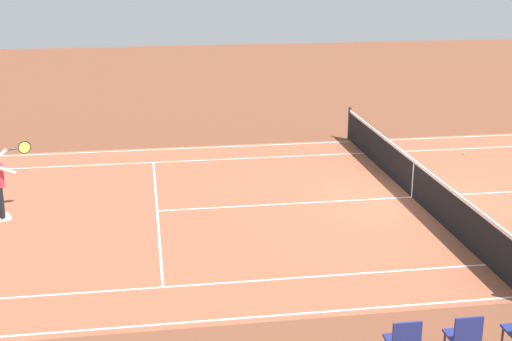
{
  "coord_description": "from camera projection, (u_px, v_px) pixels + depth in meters",
  "views": [
    {
      "loc": [
        6.59,
        16.47,
        6.09
      ],
      "look_at": [
        4.0,
        -0.0,
        0.9
      ],
      "focal_mm": 50.89,
      "sensor_mm": 36.0,
      "label": 1
    }
  ],
  "objects": [
    {
      "name": "tennis_ball",
      "position": [
        464.0,
        153.0,
        22.06
      ],
      "size": [
        0.07,
        0.07,
        0.07
      ],
      "primitive_type": "sphere",
      "color": "#CCE01E",
      "rests_on": "ground_plane"
    },
    {
      "name": "court_slab",
      "position": [
        412.0,
        197.0,
        18.32
      ],
      "size": [
        24.2,
        11.4,
        0.0
      ],
      "primitive_type": "cube",
      "color": "#935138",
      "rests_on": "ground_plane"
    },
    {
      "name": "ground_plane",
      "position": [
        412.0,
        197.0,
        18.32
      ],
      "size": [
        60.0,
        60.0,
        0.0
      ],
      "primitive_type": "plane",
      "color": "brown"
    },
    {
      "name": "spectator_chair_4",
      "position": [
        403.0,
        340.0,
        10.68
      ],
      "size": [
        0.44,
        0.44,
        0.88
      ],
      "color": "#38383D",
      "rests_on": "ground_plane"
    },
    {
      "name": "tennis_net",
      "position": [
        413.0,
        179.0,
        18.17
      ],
      "size": [
        0.1,
        11.7,
        1.08
      ],
      "color": "#2D2D33",
      "rests_on": "ground_plane"
    },
    {
      "name": "court_line_markings",
      "position": [
        412.0,
        197.0,
        18.32
      ],
      "size": [
        23.85,
        11.05,
        0.01
      ],
      "color": "white",
      "rests_on": "ground_plane"
    },
    {
      "name": "spectator_chair_3",
      "position": [
        464.0,
        335.0,
        10.82
      ],
      "size": [
        0.44,
        0.44,
        0.88
      ],
      "color": "#38383D",
      "rests_on": "ground_plane"
    }
  ]
}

